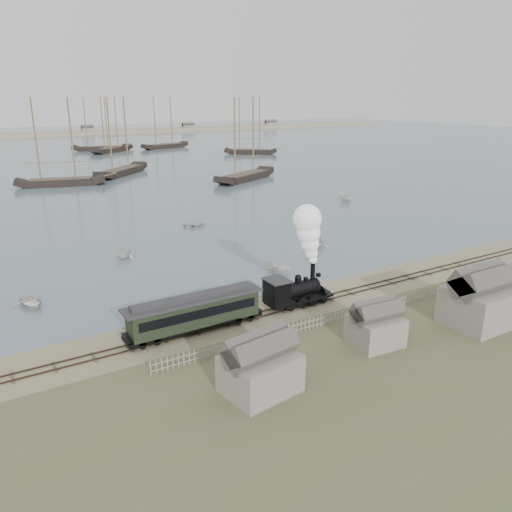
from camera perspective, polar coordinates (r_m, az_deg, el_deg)
ground at (r=51.43m, az=2.41°, el=-5.21°), size 600.00×600.00×0.00m
harbor_water at (r=211.97m, az=-24.30°, el=10.86°), size 600.00×336.00×0.06m
rail_track at (r=49.90m, az=3.68°, el=-5.93°), size 120.00×1.80×0.16m
picket_fence_west at (r=42.94m, az=0.28°, el=-10.10°), size 19.00×0.10×1.20m
picket_fence_east at (r=54.07m, az=18.09°, el=-4.94°), size 15.00×0.10×1.20m
shed_left at (r=36.95m, az=0.49°, el=-15.16°), size 5.00×4.00×4.10m
shed_mid at (r=44.20m, az=13.36°, el=-9.77°), size 4.00×3.50×3.60m
shed_right at (r=50.90m, az=23.96°, el=-7.09°), size 6.00×5.00×5.10m
far_spit at (r=291.26m, az=-26.48°, el=12.06°), size 500.00×20.00×1.80m
locomotive at (r=49.48m, az=5.83°, el=-0.64°), size 7.86×2.94×9.80m
passenger_coach at (r=44.60m, az=-7.02°, el=-6.32°), size 12.74×2.46×3.09m
beached_dinghy at (r=46.75m, az=-8.39°, el=-7.32°), size 3.06×4.08×0.80m
rowboat_0 at (r=54.81m, az=-24.34°, el=-4.89°), size 4.14×3.42×0.74m
rowboat_1 at (r=66.58m, az=-14.88°, el=0.38°), size 3.74×3.84×1.54m
rowboat_2 at (r=59.12m, az=2.46°, el=-1.34°), size 3.37×3.26×1.32m
rowboat_3 at (r=80.94m, az=-7.05°, el=3.61°), size 3.81×4.27×0.73m
rowboat_4 at (r=69.81m, az=7.29°, el=1.66°), size 3.87×3.91×1.56m
rowboat_5 at (r=101.42m, az=10.19°, el=6.58°), size 4.03×1.86×1.51m
schooner_2 at (r=125.04m, az=-21.90°, el=11.98°), size 20.36×9.33×20.00m
schooner_3 at (r=138.45m, az=-15.39°, el=13.05°), size 18.96×18.67×20.00m
schooner_4 at (r=124.85m, az=-1.24°, el=13.21°), size 21.53×14.43×20.00m
schooner_5 at (r=182.84m, az=-0.65°, el=14.68°), size 17.44×14.86×20.00m
schooner_8 at (r=203.37m, az=-17.72°, el=14.19°), size 20.00×13.37×20.00m
schooner_9 at (r=207.47m, az=-10.48°, el=14.77°), size 21.07×9.71×20.00m
schooner_10 at (r=197.77m, az=-16.32°, el=14.23°), size 19.40×16.48×20.00m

